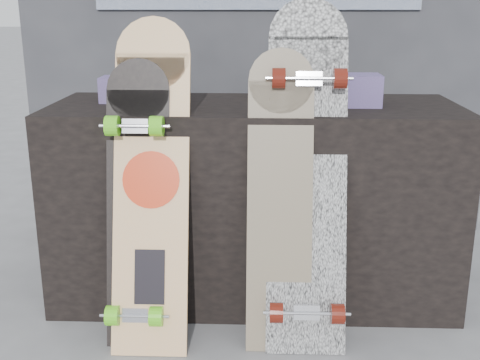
{
  "coord_description": "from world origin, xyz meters",
  "views": [
    {
      "loc": [
        0.03,
        -1.85,
        1.18
      ],
      "look_at": [
        -0.05,
        0.2,
        0.58
      ],
      "focal_mm": 45.0,
      "sensor_mm": 36.0,
      "label": 1
    }
  ],
  "objects_px": {
    "longboard_geisha": "(151,175)",
    "skateboard_dark": "(138,200)",
    "vendor_table": "(254,201)",
    "longboard_cascadia": "(307,168)",
    "longboard_celtic": "(280,191)"
  },
  "relations": [
    {
      "from": "vendor_table",
      "to": "skateboard_dark",
      "type": "xyz_separation_m",
      "value": [
        -0.41,
        -0.35,
        0.12
      ]
    },
    {
      "from": "vendor_table",
      "to": "longboard_cascadia",
      "type": "bearing_deg",
      "value": -58.91
    },
    {
      "from": "vendor_table",
      "to": "skateboard_dark",
      "type": "bearing_deg",
      "value": -138.97
    },
    {
      "from": "vendor_table",
      "to": "longboard_cascadia",
      "type": "height_order",
      "value": "longboard_cascadia"
    },
    {
      "from": "longboard_geisha",
      "to": "skateboard_dark",
      "type": "relative_size",
      "value": 1.14
    },
    {
      "from": "skateboard_dark",
      "to": "longboard_cascadia",
      "type": "bearing_deg",
      "value": 3.84
    },
    {
      "from": "longboard_geisha",
      "to": "longboard_celtic",
      "type": "xyz_separation_m",
      "value": [
        0.45,
        -0.01,
        -0.05
      ]
    },
    {
      "from": "vendor_table",
      "to": "skateboard_dark",
      "type": "height_order",
      "value": "skateboard_dark"
    },
    {
      "from": "longboard_cascadia",
      "to": "skateboard_dark",
      "type": "height_order",
      "value": "longboard_cascadia"
    },
    {
      "from": "longboard_geisha",
      "to": "longboard_celtic",
      "type": "distance_m",
      "value": 0.45
    },
    {
      "from": "longboard_celtic",
      "to": "longboard_geisha",
      "type": "bearing_deg",
      "value": 178.28
    },
    {
      "from": "longboard_celtic",
      "to": "skateboard_dark",
      "type": "distance_m",
      "value": 0.5
    },
    {
      "from": "vendor_table",
      "to": "skateboard_dark",
      "type": "relative_size",
      "value": 1.6
    },
    {
      "from": "vendor_table",
      "to": "longboard_geisha",
      "type": "relative_size",
      "value": 1.4
    },
    {
      "from": "vendor_table",
      "to": "longboard_cascadia",
      "type": "distance_m",
      "value": 0.43
    }
  ]
}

